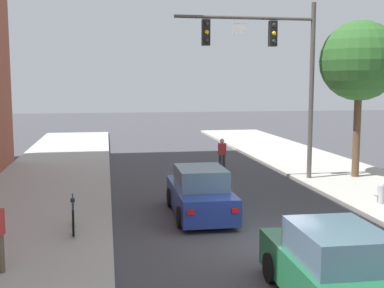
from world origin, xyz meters
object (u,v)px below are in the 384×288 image
Objects in this scene: car_lead_blue at (200,194)px; fire_hydrant at (381,193)px; traffic_signal_mast at (275,58)px; bicycle_leaning at (73,217)px; street_tree_second at (360,61)px; car_following_green at (334,271)px; pedestrian_crossing_road at (222,154)px.

car_lead_blue is 5.91× the size of fire_hydrant.
car_lead_blue is 6.32m from fire_hydrant.
bicycle_leaning is at bearing -141.74° from traffic_signal_mast.
street_tree_second reaches higher than bicycle_leaning.
street_tree_second reaches higher than car_following_green.
bicycle_leaning reaches higher than fire_hydrant.
car_lead_blue is 7.06m from car_following_green.
fire_hydrant is at bearing 53.77° from car_following_green.
car_lead_blue is 10.26m from street_tree_second.
traffic_signal_mast is 5.42m from pedestrian_crossing_road.
fire_hydrant is (10.23, 1.44, -0.03)m from bicycle_leaning.
street_tree_second is at bearing -27.23° from pedestrian_crossing_road.
fire_hydrant is at bearing -108.34° from street_tree_second.
car_lead_blue reaches higher than fire_hydrant.
pedestrian_crossing_road is 8.52m from fire_hydrant.
car_lead_blue is 0.62× the size of street_tree_second.
pedestrian_crossing_road is (2.49, 7.53, 0.19)m from car_lead_blue.
car_following_green is (-2.80, -11.73, -4.59)m from traffic_signal_mast.
traffic_signal_mast is at bearing 49.53° from car_lead_blue.
street_tree_second is (1.60, 4.82, 4.70)m from fire_hydrant.
traffic_signal_mast reaches higher than bicycle_leaning.
fire_hydrant is (2.23, -4.87, -4.81)m from traffic_signal_mast.
street_tree_second is (6.63, 11.68, 4.48)m from car_following_green.
traffic_signal_mast reaches higher than fire_hydrant.
car_lead_blue is 2.40× the size of bicycle_leaning.
traffic_signal_mast is at bearing -59.74° from pedestrian_crossing_road.
bicycle_leaning is 0.26× the size of street_tree_second.
car_following_green is at bearing -94.77° from pedestrian_crossing_road.
pedestrian_crossing_road is 0.24× the size of street_tree_second.
fire_hydrant is at bearing 8.03° from bicycle_leaning.
car_lead_blue is at bearing -130.47° from traffic_signal_mast.
car_lead_blue is at bearing -108.33° from pedestrian_crossing_road.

